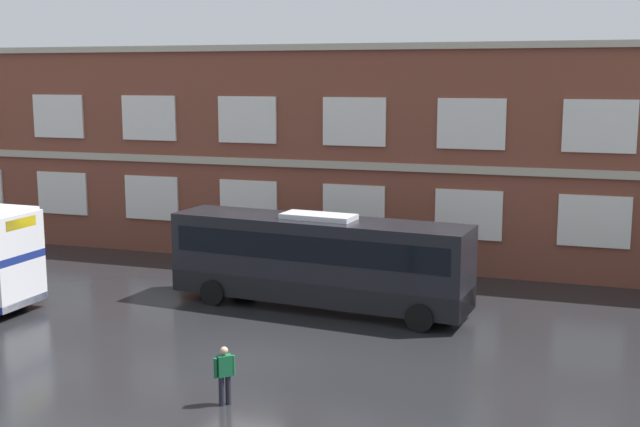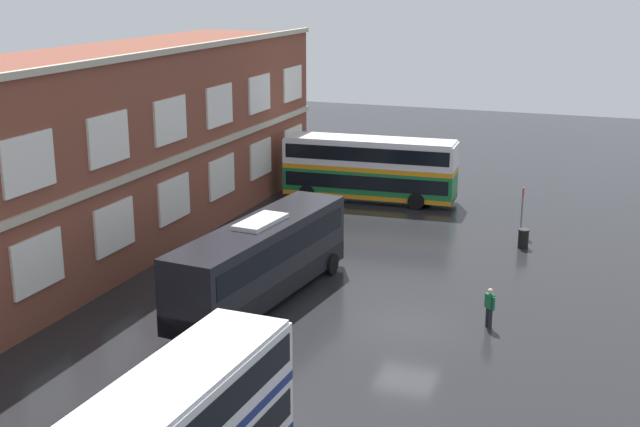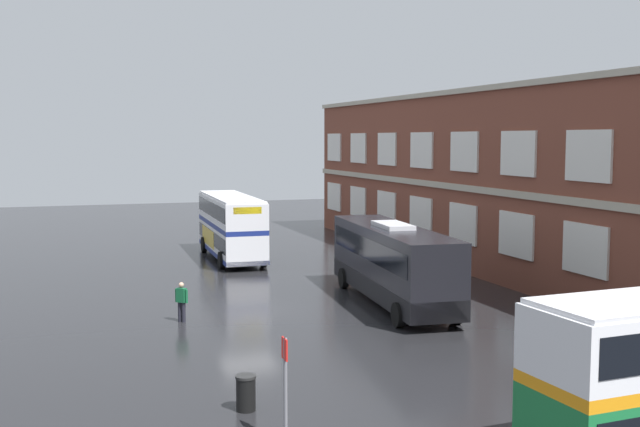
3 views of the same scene
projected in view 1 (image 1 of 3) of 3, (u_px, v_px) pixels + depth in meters
The scene contains 4 objects.
ground_plane at pixel (261, 344), 28.11m from camera, with size 120.00×120.00×0.00m, color black.
brick_terminal_building at pixel (326, 152), 43.10m from camera, with size 54.35×8.19×10.59m.
touring_coach at pixel (319, 261), 32.17m from camera, with size 12.19×3.77×3.80m.
waiting_passenger at pixel (225, 373), 22.80m from camera, with size 0.52×0.53×1.70m.
Camera 1 is at (10.47, -22.93, 9.12)m, focal length 45.93 mm.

